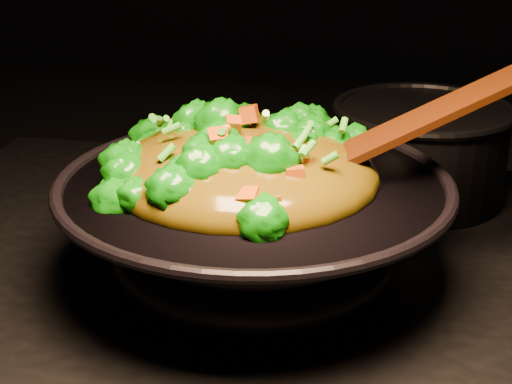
# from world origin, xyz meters

# --- Properties ---
(wok) EXTENTS (0.47, 0.47, 0.12)m
(wok) POSITION_xyz_m (-0.09, 0.03, 0.96)
(wok) COLOR black
(wok) RESTS_ON stovetop
(stir_fry) EXTENTS (0.34, 0.34, 0.10)m
(stir_fry) POSITION_xyz_m (-0.10, 0.05, 1.07)
(stir_fry) COLOR #0D6D07
(stir_fry) RESTS_ON wok
(spatula) EXTENTS (0.30, 0.16, 0.13)m
(spatula) POSITION_xyz_m (0.05, 0.07, 1.07)
(spatula) COLOR #381705
(spatula) RESTS_ON wok
(back_pot) EXTENTS (0.27, 0.27, 0.14)m
(back_pot) POSITION_xyz_m (0.09, 0.32, 0.97)
(back_pot) COLOR black
(back_pot) RESTS_ON stovetop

